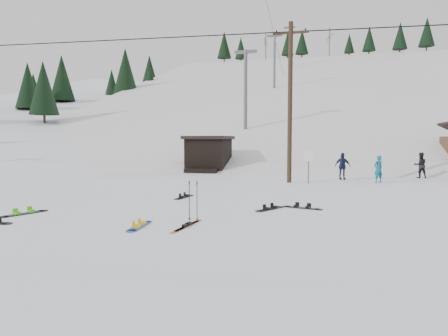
# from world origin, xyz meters

# --- Properties ---
(ground) EXTENTS (200.00, 200.00, 0.00)m
(ground) POSITION_xyz_m (0.00, 0.00, 0.00)
(ground) COLOR white
(ground) RESTS_ON ground
(ski_slope) EXTENTS (60.00, 85.24, 65.97)m
(ski_slope) POSITION_xyz_m (0.00, 55.00, -12.00)
(ski_slope) COLOR silver
(ski_slope) RESTS_ON ground
(ridge_left) EXTENTS (47.54, 95.03, 58.38)m
(ridge_left) POSITION_xyz_m (-36.00, 48.00, -11.00)
(ridge_left) COLOR white
(ridge_left) RESTS_ON ground
(treeline_left) EXTENTS (20.00, 64.00, 10.00)m
(treeline_left) POSITION_xyz_m (-34.00, 40.00, 0.00)
(treeline_left) COLOR black
(treeline_left) RESTS_ON ground
(treeline_crest) EXTENTS (50.00, 6.00, 10.00)m
(treeline_crest) POSITION_xyz_m (0.00, 86.00, 0.00)
(treeline_crest) COLOR black
(treeline_crest) RESTS_ON ski_slope
(utility_pole) EXTENTS (2.00, 0.26, 9.00)m
(utility_pole) POSITION_xyz_m (2.00, 14.00, 4.68)
(utility_pole) COLOR #3A2819
(utility_pole) RESTS_ON ground
(trail_sign) EXTENTS (0.50, 0.09, 1.85)m
(trail_sign) POSITION_xyz_m (3.10, 13.58, 1.27)
(trail_sign) COLOR #595B60
(trail_sign) RESTS_ON ground
(lift_hut) EXTENTS (3.40, 4.10, 2.75)m
(lift_hut) POSITION_xyz_m (-5.00, 20.94, 1.36)
(lift_hut) COLOR black
(lift_hut) RESTS_ON ground
(lift_tower_near) EXTENTS (2.20, 0.36, 8.00)m
(lift_tower_near) POSITION_xyz_m (-4.00, 30.00, 7.86)
(lift_tower_near) COLOR #595B60
(lift_tower_near) RESTS_ON ski_slope
(lift_tower_mid) EXTENTS (2.20, 0.36, 8.00)m
(lift_tower_mid) POSITION_xyz_m (-4.00, 50.00, 14.36)
(lift_tower_mid) COLOR #595B60
(lift_tower_mid) RESTS_ON ski_slope
(lift_tower_far) EXTENTS (2.20, 0.36, 8.00)m
(lift_tower_far) POSITION_xyz_m (-4.00, 70.00, 20.86)
(lift_tower_far) COLOR #595B60
(lift_tower_far) RESTS_ON ski_slope
(hero_snowboard) EXTENTS (0.41, 1.50, 0.11)m
(hero_snowboard) POSITION_xyz_m (-0.82, 1.12, 0.03)
(hero_snowboard) COLOR #1B47B1
(hero_snowboard) RESTS_ON ground
(hero_skis) EXTENTS (0.27, 1.85, 0.10)m
(hero_skis) POSITION_xyz_m (0.45, 1.48, 0.03)
(hero_skis) COLOR #AD3F11
(hero_skis) RESTS_ON ground
(ski_poles) EXTENTS (0.33, 0.09, 1.21)m
(ski_poles) POSITION_xyz_m (0.36, 2.28, 0.62)
(ski_poles) COLOR black
(ski_poles) RESTS_ON ground
(board_scatter_b) EXTENTS (0.39, 1.52, 0.11)m
(board_scatter_b) POSITION_xyz_m (-1.66, 6.79, 0.03)
(board_scatter_b) COLOR black
(board_scatter_b) RESTS_ON ground
(board_scatter_c) EXTENTS (0.75, 1.57, 0.11)m
(board_scatter_c) POSITION_xyz_m (-5.36, 1.86, 0.03)
(board_scatter_c) COLOR black
(board_scatter_c) RESTS_ON ground
(board_scatter_d) EXTENTS (1.44, 0.62, 0.10)m
(board_scatter_d) POSITION_xyz_m (3.36, 5.38, 0.03)
(board_scatter_d) COLOR black
(board_scatter_d) RESTS_ON ground
(board_scatter_f) EXTENTS (0.85, 1.36, 0.11)m
(board_scatter_f) POSITION_xyz_m (2.28, 4.86, 0.03)
(board_scatter_f) COLOR black
(board_scatter_f) RESTS_ON ground
(skier_teal) EXTENTS (0.67, 0.62, 1.55)m
(skier_teal) POSITION_xyz_m (6.91, 15.30, 0.77)
(skier_teal) COLOR #0C657A
(skier_teal) RESTS_ON ground
(skier_dark) EXTENTS (0.89, 0.74, 1.64)m
(skier_dark) POSITION_xyz_m (9.80, 18.87, 0.82)
(skier_dark) COLOR black
(skier_dark) RESTS_ON ground
(skier_navy) EXTENTS (1.04, 0.67, 1.65)m
(skier_navy) POSITION_xyz_m (4.99, 16.55, 0.82)
(skier_navy) COLOR #1C2347
(skier_navy) RESTS_ON ground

